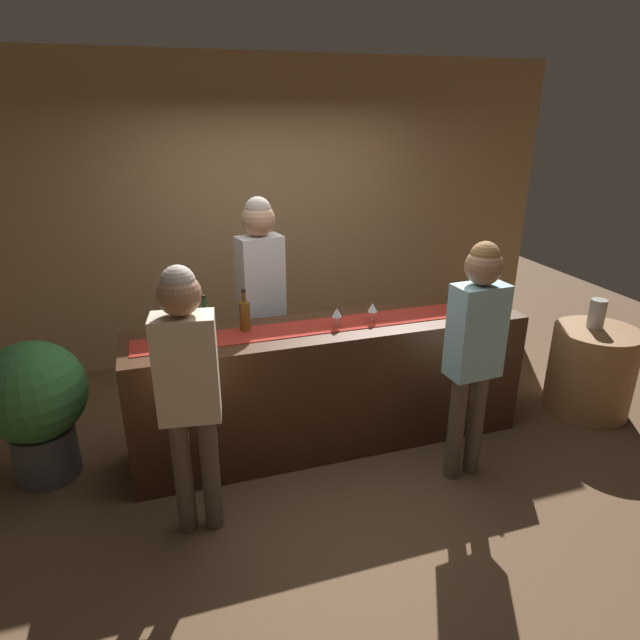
{
  "coord_description": "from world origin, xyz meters",
  "views": [
    {
      "loc": [
        -1.18,
        -3.39,
        2.41
      ],
      "look_at": [
        -0.09,
        0.0,
        1.02
      ],
      "focal_mm": 30.28,
      "sensor_mm": 36.0,
      "label": 1
    }
  ],
  "objects": [
    {
      "name": "ground_plane",
      "position": [
        0.0,
        0.0,
        0.0
      ],
      "size": [
        10.0,
        10.0,
        0.0
      ],
      "primitive_type": "plane",
      "color": "brown"
    },
    {
      "name": "back_wall",
      "position": [
        0.0,
        1.9,
        1.45
      ],
      "size": [
        6.0,
        0.12,
        2.9
      ],
      "primitive_type": "cube",
      "color": "tan",
      "rests_on": "ground"
    },
    {
      "name": "bar_counter",
      "position": [
        0.0,
        0.0,
        0.48
      ],
      "size": [
        2.91,
        0.6,
        0.97
      ],
      "primitive_type": "cube",
      "color": "#3D2314",
      "rests_on": "ground"
    },
    {
      "name": "counter_runner_cloth",
      "position": [
        0.0,
        0.0,
        0.97
      ],
      "size": [
        2.76,
        0.28,
        0.01
      ],
      "primitive_type": "cube",
      "color": "maroon",
      "rests_on": "bar_counter"
    },
    {
      "name": "wine_bottle_green",
      "position": [
        -0.88,
        0.05,
        1.08
      ],
      "size": [
        0.07,
        0.07,
        0.3
      ],
      "color": "#194723",
      "rests_on": "bar_counter"
    },
    {
      "name": "wine_bottle_amber",
      "position": [
        -0.61,
        0.09,
        1.08
      ],
      "size": [
        0.07,
        0.07,
        0.3
      ],
      "color": "brown",
      "rests_on": "bar_counter"
    },
    {
      "name": "wine_bottle_clear",
      "position": [
        1.33,
        0.0,
        1.08
      ],
      "size": [
        0.07,
        0.07,
        0.3
      ],
      "color": "#B2C6C1",
      "rests_on": "bar_counter"
    },
    {
      "name": "wine_glass_near_customer",
      "position": [
        0.3,
        -0.03,
        1.07
      ],
      "size": [
        0.07,
        0.07,
        0.14
      ],
      "color": "silver",
      "rests_on": "bar_counter"
    },
    {
      "name": "wine_glass_mid_counter",
      "position": [
        -1.16,
        0.05,
        1.07
      ],
      "size": [
        0.07,
        0.07,
        0.14
      ],
      "color": "silver",
      "rests_on": "bar_counter"
    },
    {
      "name": "wine_glass_far_end",
      "position": [
        0.02,
        -0.05,
        1.07
      ],
      "size": [
        0.07,
        0.07,
        0.14
      ],
      "color": "silver",
      "rests_on": "bar_counter"
    },
    {
      "name": "bartender",
      "position": [
        -0.39,
        0.58,
        1.14
      ],
      "size": [
        0.37,
        0.26,
        1.81
      ],
      "rotation": [
        0.0,
        0.0,
        3.34
      ],
      "color": "#26262B",
      "rests_on": "ground"
    },
    {
      "name": "customer_sipping",
      "position": [
        0.75,
        -0.67,
        1.03
      ],
      "size": [
        0.35,
        0.23,
        1.67
      ],
      "rotation": [
        0.0,
        0.0,
        0.07
      ],
      "color": "brown",
      "rests_on": "ground"
    },
    {
      "name": "customer_browsing",
      "position": [
        -1.06,
        -0.64,
        1.03
      ],
      "size": [
        0.37,
        0.25,
        1.67
      ],
      "rotation": [
        0.0,
        0.0,
        -0.14
      ],
      "color": "brown",
      "rests_on": "ground"
    },
    {
      "name": "round_side_table",
      "position": [
        2.23,
        -0.23,
        0.37
      ],
      "size": [
        0.68,
        0.68,
        0.74
      ],
      "primitive_type": "cylinder",
      "color": "#996B42",
      "rests_on": "ground"
    },
    {
      "name": "vase_on_side_table",
      "position": [
        2.23,
        -0.17,
        0.86
      ],
      "size": [
        0.13,
        0.13,
        0.24
      ],
      "primitive_type": "cylinder",
      "color": "#A8A399",
      "rests_on": "round_side_table"
    },
    {
      "name": "potted_plant_tall",
      "position": [
        -2.03,
        0.2,
        0.58
      ],
      "size": [
        0.69,
        0.69,
        1.01
      ],
      "color": "#4C4C51",
      "rests_on": "ground"
    }
  ]
}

